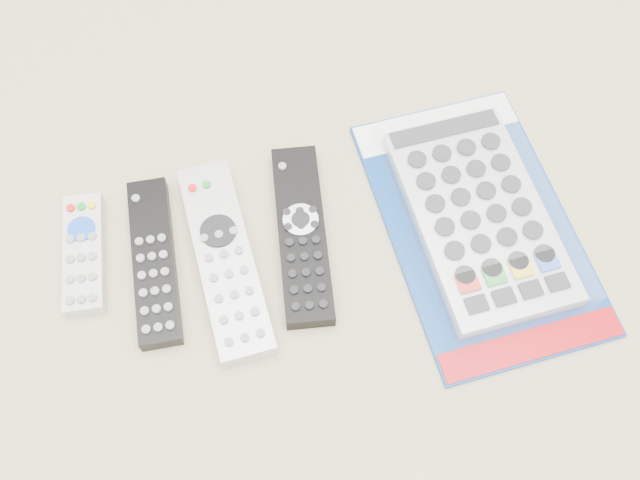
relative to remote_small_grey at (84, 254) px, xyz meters
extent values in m
plane|color=tan|center=(0.22, -0.05, -0.01)|extent=(5.00, 5.00, 0.00)
cube|color=#BCBDBF|center=(0.00, 0.00, 0.00)|extent=(0.06, 0.14, 0.02)
cylinder|color=blue|center=(0.00, 0.02, 0.01)|extent=(0.03, 0.03, 0.00)
cube|color=black|center=(0.07, -0.03, 0.00)|extent=(0.06, 0.19, 0.02)
cube|color=#B9B8BD|center=(0.14, -0.04, 0.00)|extent=(0.06, 0.23, 0.02)
cylinder|color=black|center=(0.14, -0.02, 0.01)|extent=(0.04, 0.04, 0.00)
cube|color=black|center=(0.23, -0.04, 0.00)|extent=(0.08, 0.21, 0.02)
cylinder|color=silver|center=(0.23, -0.03, 0.01)|extent=(0.04, 0.04, 0.00)
cube|color=navy|center=(0.42, -0.07, -0.01)|extent=(0.20, 0.32, 0.01)
cube|color=white|center=(0.42, 0.06, 0.00)|extent=(0.19, 0.05, 0.00)
cube|color=#A50B12|center=(0.42, -0.22, 0.00)|extent=(0.19, 0.03, 0.00)
cube|color=#B9B8BD|center=(0.42, -0.07, 0.01)|extent=(0.14, 0.25, 0.02)
cube|color=white|center=(0.42, -0.07, 0.01)|extent=(0.16, 0.27, 0.04)
camera|label=1|loc=(0.16, -0.38, 0.68)|focal=40.00mm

